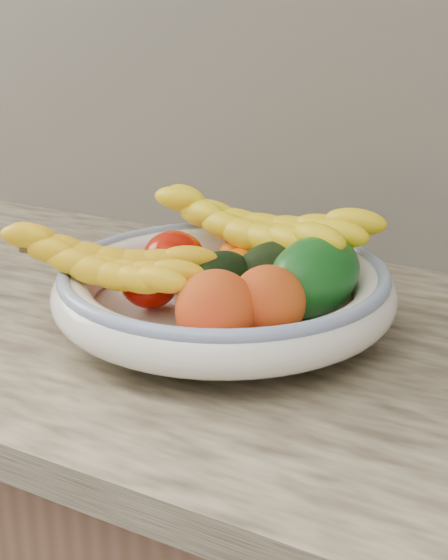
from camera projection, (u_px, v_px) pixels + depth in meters
fruit_bowl at (224, 289)px, 0.89m from camera, size 0.39×0.39×0.08m
clementine_back_left at (241, 256)px, 0.98m from camera, size 0.07×0.07×0.05m
clementine_back_right at (295, 264)px, 0.95m from camera, size 0.05×0.05×0.04m
clementine_back_mid at (241, 269)px, 0.94m from camera, size 0.06×0.06×0.05m
tomato_left at (174, 259)px, 0.95m from camera, size 0.09×0.09×0.07m
tomato_near_left at (150, 281)px, 0.87m from camera, size 0.07×0.07×0.06m
avocado_center at (220, 281)px, 0.87m from camera, size 0.08×0.10×0.07m
avocado_right at (280, 273)px, 0.89m from camera, size 0.13×0.13×0.08m
green_mango at (314, 276)px, 0.85m from camera, size 0.13×0.15×0.11m
peach_front at (216, 310)px, 0.78m from camera, size 0.10×0.10×0.08m
peach_right at (268, 302)px, 0.80m from camera, size 0.10×0.10×0.08m
banana_bunch_back at (254, 234)px, 0.96m from camera, size 0.34×0.17×0.09m
banana_bunch_front at (101, 269)px, 0.85m from camera, size 0.27×0.14×0.07m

